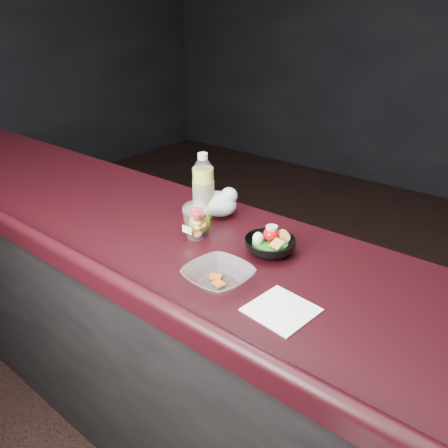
{
  "coord_description": "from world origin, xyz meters",
  "views": [
    {
      "loc": [
        0.97,
        -0.68,
        1.73
      ],
      "look_at": [
        0.16,
        0.33,
        1.1
      ],
      "focal_mm": 35.0,
      "sensor_mm": 36.0,
      "label": 1
    }
  ],
  "objects_px": {
    "green_apple": "(200,223)",
    "snack_bowl": "(270,245)",
    "lemonade_bottle": "(203,190)",
    "fruit_cup": "(196,219)",
    "takeout_bowl": "(218,276)"
  },
  "relations": [
    {
      "from": "fruit_cup",
      "to": "lemonade_bottle",
      "type": "bearing_deg",
      "value": 123.16
    },
    {
      "from": "green_apple",
      "to": "snack_bowl",
      "type": "relative_size",
      "value": 0.39
    },
    {
      "from": "lemonade_bottle",
      "to": "fruit_cup",
      "type": "distance_m",
      "value": 0.18
    },
    {
      "from": "lemonade_bottle",
      "to": "snack_bowl",
      "type": "distance_m",
      "value": 0.37
    },
    {
      "from": "fruit_cup",
      "to": "snack_bowl",
      "type": "relative_size",
      "value": 0.64
    },
    {
      "from": "lemonade_bottle",
      "to": "fruit_cup",
      "type": "height_order",
      "value": "lemonade_bottle"
    },
    {
      "from": "lemonade_bottle",
      "to": "takeout_bowl",
      "type": "bearing_deg",
      "value": -43.62
    },
    {
      "from": "green_apple",
      "to": "snack_bowl",
      "type": "bearing_deg",
      "value": 6.77
    },
    {
      "from": "takeout_bowl",
      "to": "green_apple",
      "type": "bearing_deg",
      "value": 141.07
    },
    {
      "from": "fruit_cup",
      "to": "takeout_bowl",
      "type": "bearing_deg",
      "value": -35.75
    },
    {
      "from": "lemonade_bottle",
      "to": "green_apple",
      "type": "relative_size",
      "value": 3.09
    },
    {
      "from": "snack_bowl",
      "to": "takeout_bowl",
      "type": "distance_m",
      "value": 0.24
    },
    {
      "from": "snack_bowl",
      "to": "green_apple",
      "type": "bearing_deg",
      "value": -173.23
    },
    {
      "from": "lemonade_bottle",
      "to": "fruit_cup",
      "type": "xyz_separation_m",
      "value": [
        0.1,
        -0.15,
        -0.04
      ]
    },
    {
      "from": "green_apple",
      "to": "takeout_bowl",
      "type": "distance_m",
      "value": 0.33
    }
  ]
}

